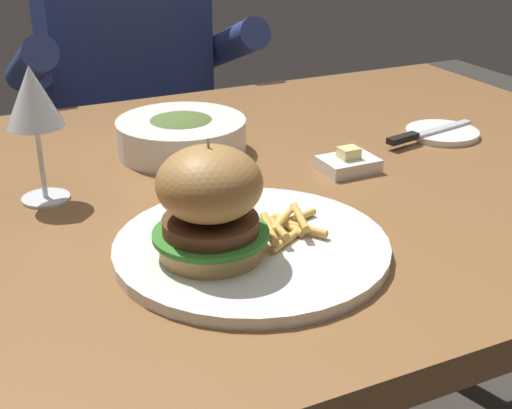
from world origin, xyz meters
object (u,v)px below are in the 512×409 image
object	(u,v)px
diner_person	(131,139)
main_plate	(252,247)
wine_glass	(33,101)
bread_plate	(442,133)
butter_dish	(348,163)
soup_bowl	(181,135)
burger_sandwich	(210,203)
table_knife	(423,134)

from	to	relation	value
diner_person	main_plate	bearing A→B (deg)	-97.41
wine_glass	bread_plate	size ratio (longest dim) A/B	1.50
main_plate	bread_plate	bearing A→B (deg)	26.99
diner_person	butter_dish	bearing A→B (deg)	-81.76
wine_glass	soup_bowl	distance (m)	0.27
butter_dish	main_plate	bearing A→B (deg)	-144.49
main_plate	burger_sandwich	bearing A→B (deg)	-171.12
burger_sandwich	table_knife	bearing A→B (deg)	26.67
diner_person	bread_plate	bearing A→B (deg)	-64.45
burger_sandwich	butter_dish	size ratio (longest dim) A/B	1.66
wine_glass	butter_dish	distance (m)	0.44
bread_plate	butter_dish	bearing A→B (deg)	-163.44
table_knife	bread_plate	bearing A→B (deg)	10.96
wine_glass	butter_dish	world-z (taller)	wine_glass
main_plate	wine_glass	world-z (taller)	wine_glass
bread_plate	diner_person	bearing A→B (deg)	115.55
table_knife	butter_dish	world-z (taller)	butter_dish
main_plate	wine_glass	bearing A→B (deg)	125.95
diner_person	table_knife	bearing A→B (deg)	-67.96
wine_glass	soup_bowl	bearing A→B (deg)	22.61
butter_dish	diner_person	distance (m)	0.81
burger_sandwich	table_knife	distance (m)	0.52
burger_sandwich	main_plate	bearing A→B (deg)	8.88
burger_sandwich	wine_glass	size ratio (longest dim) A/B	0.74
butter_dish	soup_bowl	distance (m)	0.26
burger_sandwich	wine_glass	xyz separation A→B (m)	(-0.13, 0.26, 0.06)
wine_glass	diner_person	distance (m)	0.82
burger_sandwich	butter_dish	bearing A→B (deg)	31.47
burger_sandwich	butter_dish	world-z (taller)	burger_sandwich
butter_dish	diner_person	xyz separation A→B (m)	(-0.11, 0.77, -0.19)
main_plate	butter_dish	xyz separation A→B (m)	(0.23, 0.17, 0.00)
table_knife	soup_bowl	distance (m)	0.39
butter_dish	soup_bowl	xyz separation A→B (m)	(-0.19, 0.18, 0.02)
soup_bowl	wine_glass	bearing A→B (deg)	-157.39
main_plate	diner_person	size ratio (longest dim) A/B	0.27
main_plate	wine_glass	size ratio (longest dim) A/B	1.74
wine_glass	bread_plate	xyz separation A→B (m)	(0.64, -0.02, -0.13)
table_knife	soup_bowl	xyz separation A→B (m)	(-0.37, 0.12, 0.01)
wine_glass	diner_person	bearing A→B (deg)	66.09
main_plate	soup_bowl	size ratio (longest dim) A/B	1.56
table_knife	main_plate	bearing A→B (deg)	-151.36
wine_glass	butter_dish	bearing A→B (deg)	-11.52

